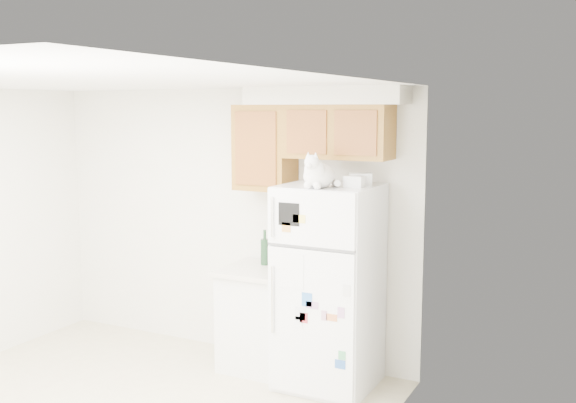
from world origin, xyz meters
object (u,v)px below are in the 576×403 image
Objects in this scene: cat at (318,174)px; base_counter at (261,318)px; storage_box_front at (355,182)px; refrigerator at (329,287)px; bottle_amber at (273,250)px; storage_box_back at (360,179)px; bottle_green at (265,247)px.

base_counter is at bearing 156.10° from cat.
storage_box_front is (0.23, 0.19, -0.06)m from cat.
refrigerator reaches higher than bottle_amber.
bottle_green is (-0.94, 0.10, -0.67)m from storage_box_back.
bottle_green reaches higher than bottle_amber.
refrigerator is 0.79m from base_counter.
refrigerator is 4.07× the size of cat.
bottle_green is (-0.71, 0.20, 0.23)m from refrigerator.
bottle_green is at bearing 150.31° from storage_box_back.
base_counter is 6.13× the size of storage_box_front.
storage_box_back is 0.14m from storage_box_front.
storage_box_front is 1.18m from bottle_green.
storage_box_front is (0.24, -0.05, 0.89)m from refrigerator.
bottle_amber is at bearing 42.40° from bottle_green.
refrigerator is 11.33× the size of storage_box_front.
cat is 1.30× the size of bottle_green.
refrigerator is 0.99m from cat.
storage_box_back reaches higher than base_counter.
cat is 1.11m from bottle_amber.
cat is at bearing -140.55° from storage_box_front.
storage_box_front is at bearing -112.17° from storage_box_back.
bottle_green is at bearing 100.27° from base_counter.
storage_box_front is 0.56× the size of bottle_amber.
cat is 1.55× the size of bottle_amber.
bottle_amber is (-0.66, 0.48, -0.76)m from cat.
cat is (0.00, -0.23, 0.96)m from refrigerator.
bottle_green is at bearing 148.85° from cat.
base_counter is 0.63m from bottle_green.
storage_box_back reaches higher than refrigerator.
bottle_amber reaches higher than base_counter.
bottle_amber is (0.03, 0.17, 0.59)m from base_counter.
storage_box_back is 1.14m from bottle_amber.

